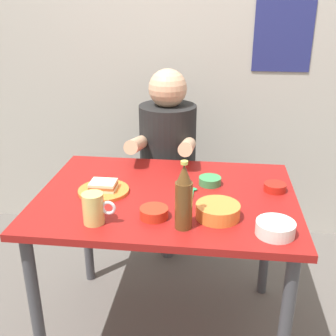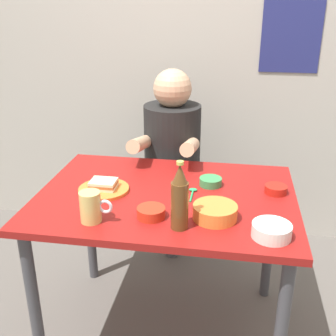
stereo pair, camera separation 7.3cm
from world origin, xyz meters
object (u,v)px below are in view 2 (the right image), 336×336
(beer_mug, at_px, (91,207))
(sambal_bowl_red, at_px, (276,189))
(sandwich, at_px, (103,184))
(plate_orange, at_px, (104,189))
(person_seated, at_px, (172,141))
(dining_table, at_px, (166,213))
(beer_bottle, at_px, (180,199))
(stool, at_px, (172,206))

(beer_mug, height_order, sambal_bowl_red, beer_mug)
(sandwich, height_order, beer_mug, beer_mug)
(plate_orange, bearing_deg, person_seated, 72.32)
(person_seated, bearing_deg, sandwich, -107.68)
(plate_orange, distance_m, sambal_bowl_red, 0.75)
(sandwich, xyz_separation_m, beer_mug, (0.04, -0.26, 0.03))
(person_seated, relative_size, beer_mug, 5.71)
(plate_orange, bearing_deg, beer_mug, -82.01)
(dining_table, xyz_separation_m, person_seated, (-0.07, 0.62, 0.12))
(beer_mug, bearing_deg, plate_orange, 97.99)
(person_seated, relative_size, sandwich, 6.54)
(dining_table, bearing_deg, person_seated, 96.59)
(sambal_bowl_red, bearing_deg, beer_mug, -152.63)
(dining_table, height_order, beer_mug, beer_mug)
(person_seated, height_order, plate_orange, person_seated)
(dining_table, relative_size, beer_bottle, 4.20)
(dining_table, xyz_separation_m, plate_orange, (-0.27, -0.01, 0.10))
(beer_mug, distance_m, beer_bottle, 0.34)
(beer_bottle, bearing_deg, person_seated, 100.64)
(plate_orange, distance_m, sandwich, 0.02)
(beer_mug, bearing_deg, beer_bottle, 1.21)
(stool, relative_size, beer_bottle, 1.72)
(stool, height_order, beer_mug, beer_mug)
(sambal_bowl_red, bearing_deg, dining_table, -169.30)
(plate_orange, xyz_separation_m, beer_bottle, (0.37, -0.25, 0.11))
(dining_table, distance_m, stool, 0.70)
(beer_mug, bearing_deg, dining_table, 49.32)
(stool, relative_size, beer_mug, 3.57)
(stool, height_order, plate_orange, plate_orange)
(beer_bottle, relative_size, sambal_bowl_red, 2.73)
(person_seated, distance_m, plate_orange, 0.66)
(beer_bottle, bearing_deg, beer_mug, -178.79)
(dining_table, relative_size, person_seated, 1.53)
(person_seated, height_order, beer_mug, person_seated)
(stool, bearing_deg, plate_orange, -107.39)
(plate_orange, distance_m, beer_mug, 0.27)
(stool, distance_m, sambal_bowl_red, 0.87)
(beer_mug, bearing_deg, sambal_bowl_red, 27.37)
(sandwich, bearing_deg, beer_bottle, -34.58)
(sambal_bowl_red, bearing_deg, beer_bottle, -136.06)
(plate_orange, bearing_deg, dining_table, 3.01)
(stool, relative_size, sandwich, 4.09)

